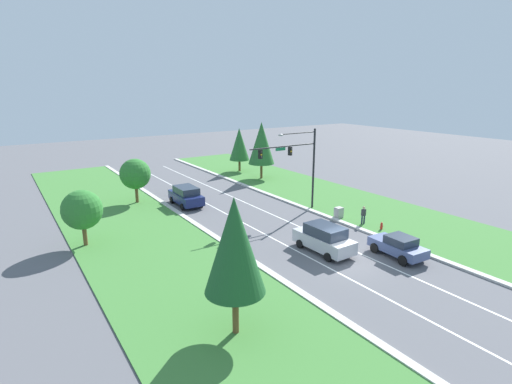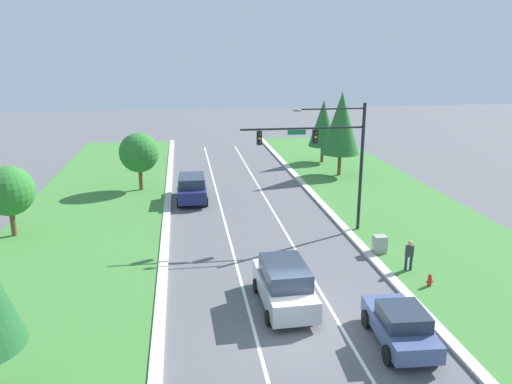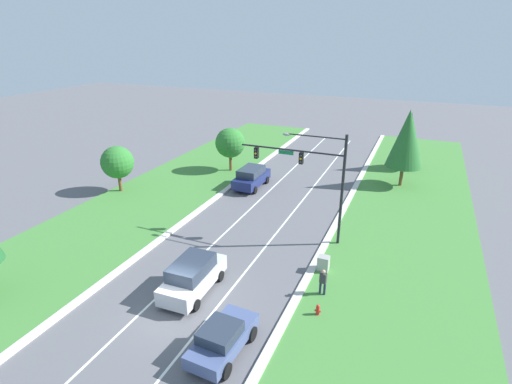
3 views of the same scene
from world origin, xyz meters
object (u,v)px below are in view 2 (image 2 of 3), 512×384
at_px(traffic_signal_mast, 328,148).
at_px(conifer_far_right_tree, 323,123).
at_px(slate_blue_sedan, 400,325).
at_px(utility_cabinet, 380,245).
at_px(oak_near_left_tree, 9,191).
at_px(fire_hydrant, 430,281).
at_px(conifer_near_right_tree, 341,123).
at_px(navy_suv, 192,188).
at_px(pedestrian, 409,255).
at_px(oak_far_left_tree, 139,153).
at_px(silver_suv, 284,284).

bearing_deg(traffic_signal_mast, conifer_far_right_tree, 74.82).
xyz_separation_m(slate_blue_sedan, utility_cabinet, (2.68, 8.66, -0.30)).
height_order(utility_cabinet, oak_near_left_tree, oak_near_left_tree).
relative_size(utility_cabinet, fire_hydrant, 1.51).
bearing_deg(conifer_near_right_tree, navy_suv, -156.04).
relative_size(pedestrian, oak_far_left_tree, 0.36).
xyz_separation_m(utility_cabinet, conifer_near_right_tree, (3.30, 17.78, 4.25)).
bearing_deg(traffic_signal_mast, oak_far_left_tree, 136.45).
xyz_separation_m(slate_blue_sedan, navy_suv, (-7.45, 20.48, 0.20)).
relative_size(oak_near_left_tree, oak_far_left_tree, 0.94).
height_order(conifer_near_right_tree, oak_far_left_tree, conifer_near_right_tree).
distance_m(utility_cabinet, conifer_far_right_tree, 23.90).
bearing_deg(slate_blue_sedan, conifer_far_right_tree, 82.52).
xyz_separation_m(traffic_signal_mast, fire_hydrant, (2.81, -8.18, -4.98)).
xyz_separation_m(slate_blue_sedan, conifer_far_right_tree, (5.97, 32.09, 3.16)).
bearing_deg(conifer_far_right_tree, oak_near_left_tree, -144.23).
height_order(pedestrian, conifer_near_right_tree, conifer_near_right_tree).
xyz_separation_m(traffic_signal_mast, navy_suv, (-8.11, 7.96, -4.30)).
xyz_separation_m(navy_suv, utility_cabinet, (10.13, -11.81, -0.50)).
distance_m(utility_cabinet, fire_hydrant, 4.40).
relative_size(silver_suv, oak_near_left_tree, 1.11).
distance_m(navy_suv, fire_hydrant, 19.50).
bearing_deg(conifer_far_right_tree, traffic_signal_mast, -105.18).
bearing_deg(conifer_far_right_tree, oak_far_left_tree, -155.27).
bearing_deg(pedestrian, traffic_signal_mast, -60.71).
height_order(navy_suv, utility_cabinet, navy_suv).
distance_m(pedestrian, oak_near_left_tree, 23.29).
height_order(traffic_signal_mast, slate_blue_sedan, traffic_signal_mast).
bearing_deg(oak_near_left_tree, oak_far_left_tree, 53.91).
bearing_deg(pedestrian, slate_blue_sedan, 69.39).
bearing_deg(conifer_near_right_tree, slate_blue_sedan, -102.74).
xyz_separation_m(pedestrian, fire_hydrant, (0.22, -1.87, -0.59)).
distance_m(slate_blue_sedan, fire_hydrant, 5.57).
relative_size(silver_suv, navy_suv, 1.01).
relative_size(conifer_near_right_tree, oak_near_left_tree, 1.70).
height_order(traffic_signal_mast, utility_cabinet, traffic_signal_mast).
bearing_deg(utility_cabinet, pedestrian, -77.11).
bearing_deg(oak_near_left_tree, traffic_signal_mast, -5.98).
distance_m(silver_suv, utility_cabinet, 8.23).
distance_m(pedestrian, oak_far_left_tree, 23.24).
xyz_separation_m(utility_cabinet, fire_hydrant, (0.79, -4.33, -0.19)).
xyz_separation_m(silver_suv, pedestrian, (7.06, 2.57, -0.11)).
xyz_separation_m(navy_suv, oak_far_left_tree, (-4.03, 3.57, 2.11)).
distance_m(traffic_signal_mast, pedestrian, 8.11).
height_order(slate_blue_sedan, utility_cabinet, slate_blue_sedan).
xyz_separation_m(slate_blue_sedan, pedestrian, (3.25, 6.20, 0.11)).
bearing_deg(conifer_near_right_tree, utility_cabinet, -100.50).
relative_size(pedestrian, conifer_near_right_tree, 0.22).
height_order(traffic_signal_mast, oak_far_left_tree, traffic_signal_mast).
height_order(slate_blue_sedan, oak_far_left_tree, oak_far_left_tree).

